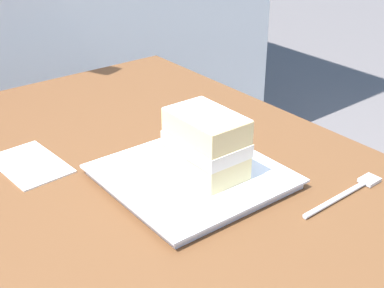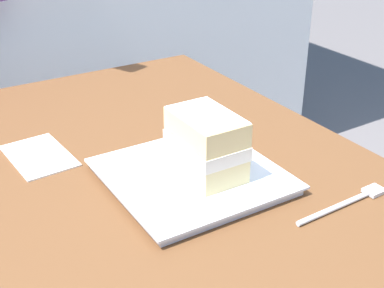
{
  "view_description": "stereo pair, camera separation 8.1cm",
  "coord_description": "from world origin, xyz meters",
  "px_view_note": "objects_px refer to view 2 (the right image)",
  "views": [
    {
      "loc": [
        0.39,
        -0.37,
        1.13
      ],
      "look_at": [
        -0.18,
        0.07,
        0.76
      ],
      "focal_mm": 50.04,
      "sensor_mm": 36.0,
      "label": 1
    },
    {
      "loc": [
        0.43,
        -0.3,
        1.13
      ],
      "look_at": [
        -0.18,
        0.07,
        0.76
      ],
      "focal_mm": 50.04,
      "sensor_mm": 36.0,
      "label": 2
    }
  ],
  "objects_px": {
    "cake_slice": "(206,144)",
    "dessert_fork": "(348,202)",
    "dessert_plate": "(192,176)",
    "paper_napkin": "(39,156)"
  },
  "relations": [
    {
      "from": "cake_slice",
      "to": "dessert_fork",
      "type": "distance_m",
      "value": 0.22
    },
    {
      "from": "dessert_plate",
      "to": "dessert_fork",
      "type": "height_order",
      "value": "dessert_plate"
    },
    {
      "from": "dessert_plate",
      "to": "dessert_fork",
      "type": "bearing_deg",
      "value": 42.24
    },
    {
      "from": "dessert_plate",
      "to": "cake_slice",
      "type": "xyz_separation_m",
      "value": [
        0.01,
        0.02,
        0.06
      ]
    },
    {
      "from": "cake_slice",
      "to": "dessert_plate",
      "type": "bearing_deg",
      "value": -122.59
    },
    {
      "from": "paper_napkin",
      "to": "dessert_fork",
      "type": "bearing_deg",
      "value": 41.86
    },
    {
      "from": "cake_slice",
      "to": "paper_napkin",
      "type": "relative_size",
      "value": 0.82
    },
    {
      "from": "dessert_plate",
      "to": "paper_napkin",
      "type": "distance_m",
      "value": 0.27
    },
    {
      "from": "cake_slice",
      "to": "paper_napkin",
      "type": "height_order",
      "value": "cake_slice"
    },
    {
      "from": "dessert_plate",
      "to": "cake_slice",
      "type": "height_order",
      "value": "cake_slice"
    }
  ]
}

